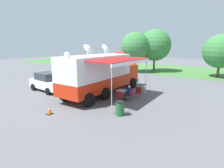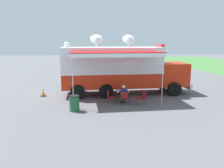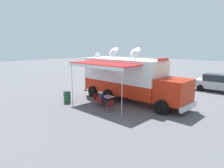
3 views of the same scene
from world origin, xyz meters
The scene contains 13 objects.
ground_plane centered at (0.00, 0.00, 0.00)m, with size 100.00×100.00×0.00m, color #5B5B60.
lot_stripe centered at (-2.08, 0.93, 0.00)m, with size 0.12×4.80×0.01m, color silver.
command_truck centered at (0.01, 0.75, 1.95)m, with size 5.06×9.55×4.53m.
folding_table centered at (2.25, 0.47, 0.67)m, with size 0.82×0.82×0.73m.
water_bottle centered at (2.43, 0.49, 0.83)m, with size 0.07×0.07×0.22m.
folding_chair_at_table centered at (3.05, 0.46, 0.51)m, with size 0.49×0.49×0.87m.
folding_chair_beside_table centered at (2.64, -0.38, 0.51)m, with size 0.49×0.49×0.87m.
folding_chair_spare_by_truck centered at (3.16, 1.60, 0.51)m, with size 0.57×0.57×0.87m.
seated_responder centered at (2.87, 0.45, 0.65)m, with size 0.67×0.56×1.25m.
trash_bin centered at (4.00, -2.56, 0.46)m, with size 0.57×0.57×0.91m.
traffic_cone centered at (0.20, -5.01, 0.28)m, with size 0.36×0.36×0.58m.
car_behind_truck centered at (-4.99, -1.32, 0.88)m, with size 4.31×2.24×1.76m.
car_far_corner centered at (-8.91, 4.61, 0.88)m, with size 2.26×4.33×1.76m.
Camera 2 is at (16.50, -1.76, 3.91)m, focal length 36.01 mm.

